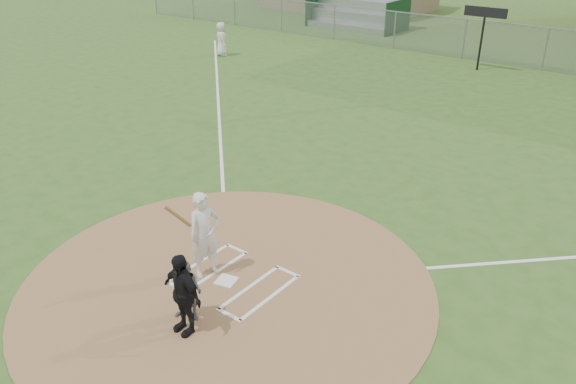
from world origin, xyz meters
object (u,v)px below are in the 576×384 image
Objects in this scene: ondeck_player at (221,39)px; batter_at_plate at (205,235)px; catcher at (187,291)px; home_plate at (226,281)px; umpire at (182,294)px.

ondeck_player is 0.93× the size of batter_at_plate.
catcher is 0.70× the size of ondeck_player.
ondeck_player is at bearing 132.85° from batter_at_plate.
home_plate is at bearing 80.73° from catcher.
umpire reaches higher than home_plate.
catcher is 1.51m from batter_at_plate.
batter_at_plate is (-0.78, 1.25, 0.32)m from catcher.
umpire is 0.93× the size of ondeck_player.
batter_at_plate reaches higher than ondeck_player.
home_plate is 0.23× the size of ondeck_player.
home_plate is at bearing 168.99° from ondeck_player.
batter_at_plate reaches higher than home_plate.
batter_at_plate is at bearing -177.29° from home_plate.
home_plate is 0.33× the size of catcher.
home_plate is 0.25× the size of umpire.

